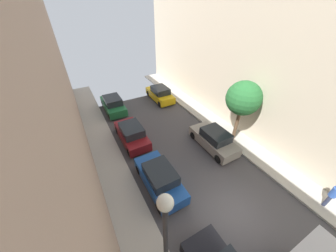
% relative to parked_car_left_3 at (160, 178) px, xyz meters
% --- Properties ---
extents(ground, '(32.00, 32.00, 0.00)m').
position_rel_parked_car_left_3_xyz_m(ground, '(2.70, -3.64, -0.72)').
color(ground, '#423F42').
extents(sidewalk_right, '(2.00, 44.00, 0.15)m').
position_rel_parked_car_left_3_xyz_m(sidewalk_right, '(7.70, -3.64, -0.64)').
color(sidewalk_right, '#A8A399').
rests_on(sidewalk_right, ground).
extents(parked_car_left_3, '(1.78, 4.20, 1.57)m').
position_rel_parked_car_left_3_xyz_m(parked_car_left_3, '(0.00, 0.00, 0.00)').
color(parked_car_left_3, '#194799').
rests_on(parked_car_left_3, ground).
extents(parked_car_left_4, '(1.78, 4.20, 1.57)m').
position_rel_parked_car_left_3_xyz_m(parked_car_left_4, '(0.00, 5.06, 0.00)').
color(parked_car_left_4, maroon).
rests_on(parked_car_left_4, ground).
extents(parked_car_left_5, '(1.78, 4.20, 1.57)m').
position_rel_parked_car_left_3_xyz_m(parked_car_left_5, '(0.00, 10.74, 0.00)').
color(parked_car_left_5, '#1E6638').
rests_on(parked_car_left_5, ground).
extents(parked_car_right_2, '(1.78, 4.20, 1.57)m').
position_rel_parked_car_left_3_xyz_m(parked_car_right_2, '(5.40, 1.27, 0.00)').
color(parked_car_right_2, gray).
rests_on(parked_car_right_2, ground).
extents(parked_car_right_3, '(1.78, 4.20, 1.57)m').
position_rel_parked_car_left_3_xyz_m(parked_car_right_3, '(5.40, 10.60, 0.00)').
color(parked_car_right_3, gold).
rests_on(parked_car_right_3, ground).
extents(pedestrian, '(0.40, 0.36, 1.72)m').
position_rel_parked_car_left_3_xyz_m(pedestrian, '(7.60, -5.79, 0.35)').
color(pedestrian, '#2D334C').
rests_on(pedestrian, sidewalk_right).
extents(street_tree_1, '(2.55, 2.55, 4.97)m').
position_rel_parked_car_left_3_xyz_m(street_tree_1, '(7.49, 1.15, 3.10)').
color(street_tree_1, brown).
rests_on(street_tree_1, sidewalk_right).
extents(lamp_post, '(0.44, 0.44, 5.86)m').
position_rel_parked_car_left_3_xyz_m(lamp_post, '(-1.90, -4.33, 3.25)').
color(lamp_post, '#333338').
rests_on(lamp_post, sidewalk_left).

